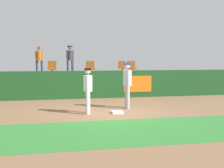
{
  "coord_description": "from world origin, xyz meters",
  "views": [
    {
      "loc": [
        -1.83,
        -9.75,
        1.99
      ],
      "look_at": [
        0.25,
        0.87,
        1.0
      ],
      "focal_mm": 43.07,
      "sensor_mm": 36.0,
      "label": 1
    }
  ],
  "objects_px": {
    "seat_back_center": "(90,67)",
    "spectator_hooded": "(70,58)",
    "player_runner_visitor": "(127,82)",
    "seat_front_center": "(91,68)",
    "first_base": "(117,112)",
    "seat_front_left": "(52,68)",
    "spectator_capped": "(39,58)",
    "player_fielder_home": "(88,87)",
    "seat_front_right": "(132,67)",
    "seat_back_left": "(52,67)",
    "seat_back_right": "(122,67)"
  },
  "relations": [
    {
      "from": "seat_back_center",
      "to": "spectator_hooded",
      "type": "xyz_separation_m",
      "value": [
        -1.2,
        0.54,
        0.57
      ]
    },
    {
      "from": "spectator_hooded",
      "to": "player_runner_visitor",
      "type": "bearing_deg",
      "value": 84.23
    },
    {
      "from": "player_runner_visitor",
      "to": "seat_front_center",
      "type": "distance_m",
      "value": 4.65
    },
    {
      "from": "first_base",
      "to": "seat_front_left",
      "type": "xyz_separation_m",
      "value": [
        -2.47,
        5.47,
        1.49
      ]
    },
    {
      "from": "seat_front_left",
      "to": "spectator_capped",
      "type": "xyz_separation_m",
      "value": [
        -0.88,
        2.95,
        0.55
      ]
    },
    {
      "from": "player_fielder_home",
      "to": "seat_front_left",
      "type": "xyz_separation_m",
      "value": [
        -1.41,
        5.32,
        0.56
      ]
    },
    {
      "from": "first_base",
      "to": "player_fielder_home",
      "type": "xyz_separation_m",
      "value": [
        -1.06,
        0.15,
        0.93
      ]
    },
    {
      "from": "spectator_hooded",
      "to": "first_base",
      "type": "bearing_deg",
      "value": 77.92
    },
    {
      "from": "player_runner_visitor",
      "to": "seat_front_left",
      "type": "height_order",
      "value": "seat_front_left"
    },
    {
      "from": "seat_front_left",
      "to": "spectator_hooded",
      "type": "xyz_separation_m",
      "value": [
        1.07,
        2.34,
        0.57
      ]
    },
    {
      "from": "spectator_hooded",
      "to": "spectator_capped",
      "type": "distance_m",
      "value": 2.05
    },
    {
      "from": "seat_front_right",
      "to": "player_fielder_home",
      "type": "bearing_deg",
      "value": -120.21
    },
    {
      "from": "seat_back_center",
      "to": "seat_front_center",
      "type": "height_order",
      "value": "same"
    },
    {
      "from": "spectator_hooded",
      "to": "seat_back_center",
      "type": "bearing_deg",
      "value": 133.56
    },
    {
      "from": "seat_front_center",
      "to": "spectator_capped",
      "type": "height_order",
      "value": "spectator_capped"
    },
    {
      "from": "player_runner_visitor",
      "to": "seat_front_center",
      "type": "height_order",
      "value": "seat_front_center"
    },
    {
      "from": "player_runner_visitor",
      "to": "spectator_capped",
      "type": "xyz_separation_m",
      "value": [
        -3.98,
        7.47,
        1.01
      ]
    },
    {
      "from": "seat_back_left",
      "to": "seat_front_right",
      "type": "xyz_separation_m",
      "value": [
        4.53,
        -1.8,
        0.0
      ]
    },
    {
      "from": "first_base",
      "to": "seat_back_right",
      "type": "relative_size",
      "value": 0.48
    },
    {
      "from": "seat_back_right",
      "to": "seat_front_center",
      "type": "height_order",
      "value": "same"
    },
    {
      "from": "seat_back_right",
      "to": "seat_front_left",
      "type": "xyz_separation_m",
      "value": [
        -4.36,
        -1.8,
        0.0
      ]
    },
    {
      "from": "first_base",
      "to": "player_fielder_home",
      "type": "relative_size",
      "value": 0.24
    },
    {
      "from": "seat_back_center",
      "to": "seat_back_right",
      "type": "xyz_separation_m",
      "value": [
        2.08,
        -0.0,
        -0.0
      ]
    },
    {
      "from": "seat_back_center",
      "to": "seat_front_center",
      "type": "relative_size",
      "value": 1.0
    },
    {
      "from": "seat_front_left",
      "to": "seat_back_left",
      "type": "xyz_separation_m",
      "value": [
        -0.02,
        1.8,
        -0.0
      ]
    },
    {
      "from": "player_runner_visitor",
      "to": "seat_front_right",
      "type": "bearing_deg",
      "value": 169.58
    },
    {
      "from": "seat_front_right",
      "to": "spectator_capped",
      "type": "xyz_separation_m",
      "value": [
        -5.38,
        2.95,
        0.55
      ]
    },
    {
      "from": "player_runner_visitor",
      "to": "seat_back_left",
      "type": "xyz_separation_m",
      "value": [
        -3.12,
        6.32,
        0.45
      ]
    },
    {
      "from": "seat_front_center",
      "to": "seat_front_right",
      "type": "height_order",
      "value": "same"
    },
    {
      "from": "seat_back_left",
      "to": "seat_front_right",
      "type": "height_order",
      "value": "same"
    },
    {
      "from": "seat_front_right",
      "to": "seat_back_right",
      "type": "bearing_deg",
      "value": 94.57
    },
    {
      "from": "player_fielder_home",
      "to": "spectator_hooded",
      "type": "distance_m",
      "value": 7.75
    },
    {
      "from": "player_runner_visitor",
      "to": "spectator_hooded",
      "type": "height_order",
      "value": "spectator_hooded"
    },
    {
      "from": "seat_front_right",
      "to": "spectator_capped",
      "type": "bearing_deg",
      "value": 151.3
    },
    {
      "from": "seat_back_center",
      "to": "seat_back_left",
      "type": "distance_m",
      "value": 2.3
    },
    {
      "from": "first_base",
      "to": "seat_front_center",
      "type": "height_order",
      "value": "seat_front_center"
    },
    {
      "from": "seat_back_right",
      "to": "spectator_capped",
      "type": "distance_m",
      "value": 5.39
    },
    {
      "from": "player_runner_visitor",
      "to": "spectator_capped",
      "type": "relative_size",
      "value": 1.05
    },
    {
      "from": "spectator_capped",
      "to": "spectator_hooded",
      "type": "bearing_deg",
      "value": 171.49
    },
    {
      "from": "first_base",
      "to": "seat_front_left",
      "type": "relative_size",
      "value": 0.48
    },
    {
      "from": "seat_front_right",
      "to": "spectator_capped",
      "type": "distance_m",
      "value": 6.16
    },
    {
      "from": "seat_back_center",
      "to": "seat_back_left",
      "type": "bearing_deg",
      "value": -180.0
    },
    {
      "from": "seat_front_center",
      "to": "seat_back_left",
      "type": "bearing_deg",
      "value": 139.93
    },
    {
      "from": "seat_front_left",
      "to": "seat_front_center",
      "type": "bearing_deg",
      "value": -0.0
    },
    {
      "from": "seat_back_left",
      "to": "seat_back_center",
      "type": "bearing_deg",
      "value": 0.0
    },
    {
      "from": "seat_back_left",
      "to": "player_fielder_home",
      "type": "bearing_deg",
      "value": -78.61
    },
    {
      "from": "player_fielder_home",
      "to": "seat_front_right",
      "type": "xyz_separation_m",
      "value": [
        3.1,
        5.32,
        0.56
      ]
    },
    {
      "from": "seat_back_left",
      "to": "first_base",
      "type": "bearing_deg",
      "value": -71.05
    },
    {
      "from": "seat_back_center",
      "to": "seat_front_right",
      "type": "relative_size",
      "value": 1.0
    },
    {
      "from": "first_base",
      "to": "player_fielder_home",
      "type": "height_order",
      "value": "player_fielder_home"
    }
  ]
}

